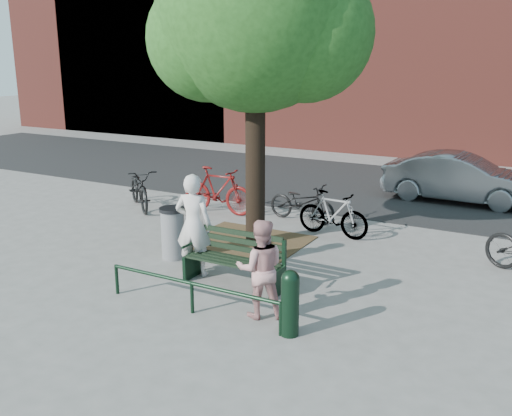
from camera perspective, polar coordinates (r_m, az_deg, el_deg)
The scene contains 15 objects.
ground at distance 9.79m, azimuth -2.27°, elevation -7.79°, with size 90.00×90.00×0.00m, color gray.
dirt_pit at distance 12.04m, azimuth -0.90°, elevation -3.33°, with size 2.40×2.00×0.02m, color brown.
road at distance 17.29m, azimuth 12.53°, elevation 1.95°, with size 40.00×7.00×0.01m, color black.
park_bench at distance 9.68m, azimuth -2.06°, elevation -5.02°, with size 1.74×0.54×0.97m.
guard_railing at distance 8.71m, azimuth -6.44°, elevation -7.96°, with size 3.06×0.06×0.51m.
street_tree at distance 11.32m, azimuth 0.17°, elevation 18.17°, with size 4.20×3.80×6.50m.
person_left at distance 10.07m, azimuth -6.26°, elevation -1.69°, with size 0.67×0.44×1.83m, color beige.
person_right at distance 8.44m, azimuth 0.45°, elevation -6.09°, with size 0.73×0.57×1.50m, color tan.
bollard at distance 7.98m, azimuth 3.42°, elevation -9.23°, with size 0.26×0.26×0.96m.
litter_bin at distance 11.04m, azimuth -8.32°, elevation -2.46°, with size 0.49×0.49×1.00m.
bicycle_a at distance 14.87m, azimuth -11.58°, elevation 1.96°, with size 0.70×2.00×1.05m, color black.
bicycle_b at distance 14.10m, azimuth -3.83°, elevation 1.77°, with size 0.54×1.93×1.16m, color #5F0E0D.
bicycle_c at distance 13.46m, azimuth 4.63°, elevation 0.56°, with size 0.60×1.72×0.91m, color black.
bicycle_d at distance 12.39m, azimuth 7.71°, elevation -0.58°, with size 0.47×1.65×0.99m, color gray.
parked_car at distance 16.10m, azimuth 19.74°, elevation 2.82°, with size 1.37×3.94×1.30m, color slate.
Camera 1 is at (4.72, -7.70, 3.77)m, focal length 40.00 mm.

